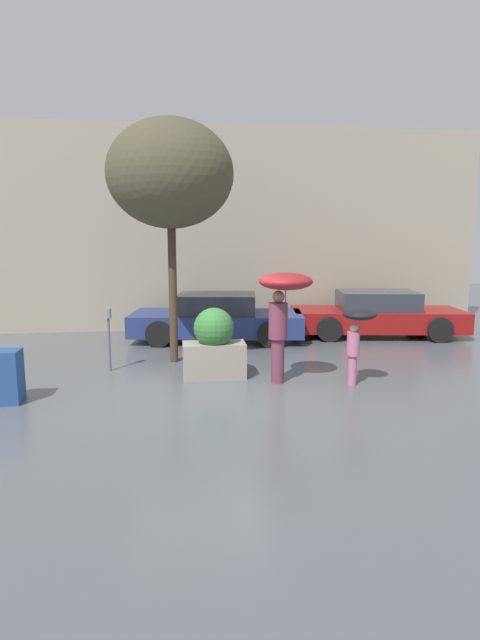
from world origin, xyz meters
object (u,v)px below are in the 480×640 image
Objects in this scene: parked_car_near at (217,318)px; parking_meter at (108,326)px; planter_box at (214,344)px; person_child at (357,329)px; person_adult at (283,299)px; parked_car_far at (376,315)px; newspaper_box at (5,377)px; street_tree at (170,175)px.

parking_meter is at bearing 148.43° from parked_car_near.
person_child is at bearing -19.27° from planter_box.
person_adult is 0.43× the size of parked_car_far.
person_adult is at bearing 6.46° from newspaper_box.
parking_meter is (-3.39, 1.35, -0.69)m from person_adult.
person_adult reaches higher than planter_box.
planter_box is at bearing 136.15° from parked_car_far.
parked_car_far is at bearing 30.28° from newspaper_box.
planter_box is 1.55× the size of newspaper_box.
parking_meter is (-2.13, 0.74, 0.28)m from planter_box.
planter_box reaches higher than parked_car_far.
parked_car_far is 3.75× the size of parking_meter.
parked_car_near is (0.34, 3.69, -0.07)m from planter_box.
planter_box is at bearing -176.86° from parked_car_near.
person_adult is 3.78m from street_tree.
parked_car_far is 5.51× the size of newspaper_box.
person_child is 1.62× the size of newspaper_box.
parked_car_far is at bearing 101.69° from person_child.
parking_meter is (-4.73, 1.64, -0.14)m from person_child.
street_tree is 3.97× the size of parking_meter.
parking_meter is at bearing -153.70° from street_tree.
parked_car_near and parked_car_far have the same top height.
parked_car_near is 4.33m from street_tree.
person_adult is 1.48m from person_child.
parked_car_near is 0.92× the size of street_tree.
street_tree is 5.24m from newspaper_box.
person_child reaches higher than parking_meter.
parked_car_near is at bearing 63.54° from street_tree.
parked_car_far is 7.10m from street_tree.
parked_car_far is at bearing 37.74° from planter_box.
parked_car_far is (2.30, 4.70, -0.49)m from person_child.
newspaper_box is at bearing -139.92° from person_child.
street_tree is at bearing -176.30° from person_child.
newspaper_box is at bearing -127.21° from person_adult.
parked_car_near is 6.24m from newspaper_box.
newspaper_box is at bearing 128.70° from parked_car_far.
newspaper_box is at bearing -162.02° from planter_box.
parked_car_near is 0.97× the size of parked_car_far.
person_adult is 4.52m from parked_car_near.
parked_car_near is at bearing 50.08° from parking_meter.
person_adult reaches higher than person_child.
person_child is at bearing 33.97° from person_adult.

